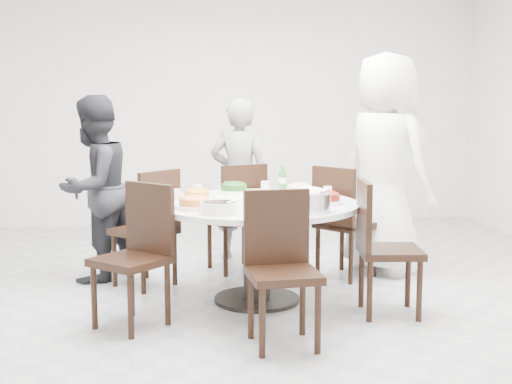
{
  "coord_description": "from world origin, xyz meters",
  "views": [
    {
      "loc": [
        -0.8,
        -5.39,
        1.56
      ],
      "look_at": [
        -0.1,
        -0.21,
        0.82
      ],
      "focal_mm": 50.0,
      "sensor_mm": 36.0,
      "label": 1
    }
  ],
  "objects": [
    {
      "name": "dish_redbrown",
      "position": [
        0.38,
        -0.39,
        0.79
      ],
      "size": [
        0.29,
        0.29,
        0.07
      ],
      "primitive_type": "cylinder",
      "color": "white",
      "rests_on": "dining_table"
    },
    {
      "name": "chair_nw",
      "position": [
        -0.94,
        0.29,
        0.47
      ],
      "size": [
        0.59,
        0.59,
        0.95
      ],
      "primitive_type": "cube",
      "rotation": [
        0.0,
        0.0,
        3.9
      ],
      "color": "black",
      "rests_on": "floor"
    },
    {
      "name": "dish_greens",
      "position": [
        -0.21,
        0.25,
        0.78
      ],
      "size": [
        0.27,
        0.27,
        0.07
      ],
      "primitive_type": "cylinder",
      "color": "white",
      "rests_on": "dining_table"
    },
    {
      "name": "rice_bowl",
      "position": [
        0.2,
        -0.7,
        0.81
      ],
      "size": [
        0.29,
        0.29,
        0.12
      ],
      "primitive_type": "cylinder",
      "color": "silver",
      "rests_on": "dining_table"
    },
    {
      "name": "chair_ne",
      "position": [
        0.75,
        0.34,
        0.47
      ],
      "size": [
        0.59,
        0.59,
        0.95
      ],
      "primitive_type": "cube",
      "rotation": [
        0.0,
        0.0,
        2.26
      ],
      "color": "black",
      "rests_on": "floor"
    },
    {
      "name": "diner_right",
      "position": [
        1.12,
        0.48,
        0.95
      ],
      "size": [
        0.98,
        1.1,
        1.89
      ],
      "primitive_type": "imported",
      "rotation": [
        0.0,
        0.0,
        2.08
      ],
      "color": "white",
      "rests_on": "floor"
    },
    {
      "name": "dining_table",
      "position": [
        -0.1,
        -0.26,
        0.38
      ],
      "size": [
        1.5,
        1.5,
        0.75
      ],
      "primitive_type": "cylinder",
      "color": "white",
      "rests_on": "floor"
    },
    {
      "name": "dish_orange",
      "position": [
        -0.53,
        -0.1,
        0.78
      ],
      "size": [
        0.24,
        0.24,
        0.06
      ],
      "primitive_type": "cylinder",
      "color": "white",
      "rests_on": "dining_table"
    },
    {
      "name": "chair_se",
      "position": [
        0.79,
        -0.69,
        0.47
      ],
      "size": [
        0.47,
        0.47,
        0.95
      ],
      "primitive_type": "cube",
      "rotation": [
        0.0,
        0.0,
        7.74
      ],
      "color": "black",
      "rests_on": "floor"
    },
    {
      "name": "chair_sw",
      "position": [
        -1.01,
        -0.73,
        0.47
      ],
      "size": [
        0.59,
        0.59,
        0.95
      ],
      "primitive_type": "cube",
      "rotation": [
        0.0,
        0.0,
        5.52
      ],
      "color": "black",
      "rests_on": "floor"
    },
    {
      "name": "chair_n",
      "position": [
        -0.16,
        0.7,
        0.47
      ],
      "size": [
        0.54,
        0.54,
        0.95
      ],
      "primitive_type": "cube",
      "rotation": [
        0.0,
        0.0,
        3.48
      ],
      "color": "black",
      "rests_on": "floor"
    },
    {
      "name": "wall_front",
      "position": [
        0.0,
        -3.0,
        1.4
      ],
      "size": [
        6.0,
        0.01,
        2.8
      ],
      "primitive_type": "cube",
      "color": "silver",
      "rests_on": "ground"
    },
    {
      "name": "dish_pale",
      "position": [
        0.29,
        0.08,
        0.79
      ],
      "size": [
        0.26,
        0.26,
        0.07
      ],
      "primitive_type": "cylinder",
      "color": "white",
      "rests_on": "dining_table"
    },
    {
      "name": "beverage_bottle",
      "position": [
        0.19,
        0.29,
        0.86
      ],
      "size": [
        0.06,
        0.06,
        0.21
      ],
      "primitive_type": "cylinder",
      "color": "#2B6C2F",
      "rests_on": "dining_table"
    },
    {
      "name": "soup_bowl",
      "position": [
        -0.41,
        -0.7,
        0.79
      ],
      "size": [
        0.25,
        0.25,
        0.08
      ],
      "primitive_type": "cylinder",
      "color": "white",
      "rests_on": "dining_table"
    },
    {
      "name": "chopsticks",
      "position": [
        -0.09,
        0.44,
        0.76
      ],
      "size": [
        0.24,
        0.04,
        0.01
      ],
      "primitive_type": null,
      "color": "tan",
      "rests_on": "dining_table"
    },
    {
      "name": "diner_middle",
      "position": [
        -0.07,
        1.13,
        0.75
      ],
      "size": [
        0.63,
        0.51,
        1.5
      ],
      "primitive_type": "imported",
      "rotation": [
        0.0,
        0.0,
        2.84
      ],
      "color": "black",
      "rests_on": "floor"
    },
    {
      "name": "wall_back",
      "position": [
        0.0,
        3.0,
        1.4
      ],
      "size": [
        6.0,
        0.01,
        2.8
      ],
      "primitive_type": "cube",
      "color": "silver",
      "rests_on": "ground"
    },
    {
      "name": "floor",
      "position": [
        0.0,
        0.0,
        0.0
      ],
      "size": [
        6.0,
        6.0,
        0.01
      ],
      "primitive_type": "cube",
      "color": "#A2A2A7",
      "rests_on": "ground"
    },
    {
      "name": "dish_tofu",
      "position": [
        -0.57,
        -0.48,
        0.78
      ],
      "size": [
        0.27,
        0.27,
        0.07
      ],
      "primitive_type": "cylinder",
      "color": "white",
      "rests_on": "dining_table"
    },
    {
      "name": "diner_left",
      "position": [
        -1.34,
        0.55,
        0.77
      ],
      "size": [
        0.89,
        0.94,
        1.53
      ],
      "primitive_type": "imported",
      "rotation": [
        0.0,
        0.0,
        4.14
      ],
      "color": "black",
      "rests_on": "floor"
    },
    {
      "name": "tea_cups",
      "position": [
        -0.12,
        0.32,
        0.79
      ],
      "size": [
        0.07,
        0.07,
        0.08
      ],
      "primitive_type": "cylinder",
      "color": "white",
      "rests_on": "dining_table"
    },
    {
      "name": "chair_s",
      "position": [
        -0.07,
        -1.22,
        0.47
      ],
      "size": [
        0.45,
        0.45,
        0.95
      ],
      "primitive_type": "cube",
      "rotation": [
        0.0,
        0.0,
        6.35
      ],
      "color": "black",
      "rests_on": "floor"
    }
  ]
}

